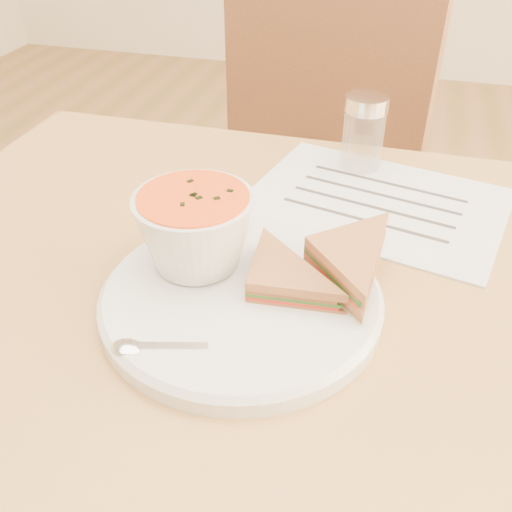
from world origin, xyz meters
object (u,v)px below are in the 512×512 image
(plate, at_px, (241,299))
(soup_bowl, at_px, (196,234))
(chair_far, at_px, (273,226))
(dining_table, at_px, (285,474))
(condiment_shaker, at_px, (363,133))

(plate, bearing_deg, soup_bowl, 152.00)
(chair_far, height_order, plate, chair_far)
(dining_table, distance_m, soup_bowl, 0.45)
(chair_far, relative_size, condiment_shaker, 9.40)
(dining_table, bearing_deg, plate, -123.78)
(dining_table, height_order, condiment_shaker, condiment_shaker)
(plate, xyz_separation_m, condiment_shaker, (0.08, 0.34, 0.05))
(dining_table, distance_m, condiment_shaker, 0.51)
(condiment_shaker, bearing_deg, dining_table, -97.67)
(chair_far, xyz_separation_m, plate, (0.09, -0.52, 0.25))
(chair_far, bearing_deg, soup_bowl, 109.11)
(chair_far, bearing_deg, plate, 115.07)
(dining_table, relative_size, soup_bowl, 8.16)
(dining_table, xyz_separation_m, soup_bowl, (-0.10, -0.03, 0.43))
(condiment_shaker, bearing_deg, chair_far, 132.81)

